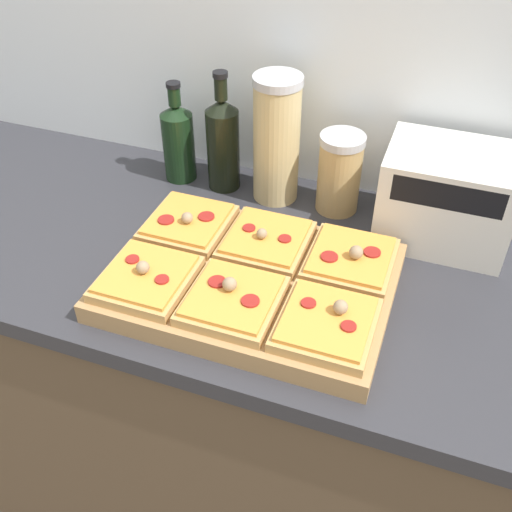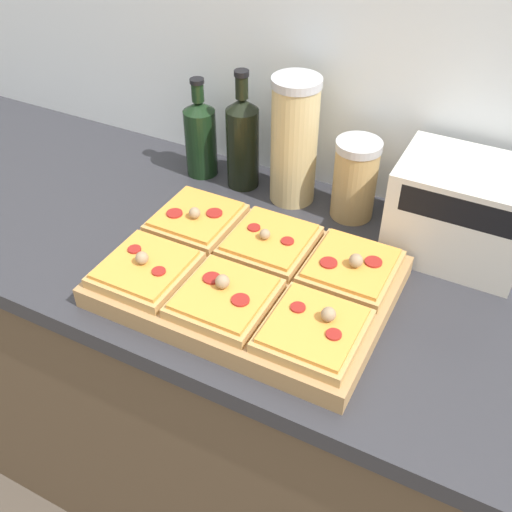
% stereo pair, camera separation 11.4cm
% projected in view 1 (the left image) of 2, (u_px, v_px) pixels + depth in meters
% --- Properties ---
extents(wall_back, '(6.00, 0.06, 2.50)m').
position_uv_depth(wall_back, '(349.00, 50.00, 1.27)').
color(wall_back, silver).
rests_on(wall_back, ground_plane).
extents(kitchen_counter, '(2.63, 0.67, 0.93)m').
position_uv_depth(kitchen_counter, '(286.00, 405.00, 1.51)').
color(kitchen_counter, brown).
rests_on(kitchen_counter, ground_plane).
extents(cutting_board, '(0.53, 0.38, 0.04)m').
position_uv_depth(cutting_board, '(251.00, 282.00, 1.15)').
color(cutting_board, '#A37A4C').
rests_on(cutting_board, kitchen_counter).
extents(pizza_slice_back_left, '(0.16, 0.17, 0.05)m').
position_uv_depth(pizza_slice_back_left, '(188.00, 223.00, 1.23)').
color(pizza_slice_back_left, tan).
rests_on(pizza_slice_back_left, cutting_board).
extents(pizza_slice_back_center, '(0.16, 0.17, 0.05)m').
position_uv_depth(pizza_slice_back_center, '(266.00, 240.00, 1.19)').
color(pizza_slice_back_center, tan).
rests_on(pizza_slice_back_center, cutting_board).
extents(pizza_slice_back_right, '(0.16, 0.17, 0.05)m').
position_uv_depth(pizza_slice_back_right, '(351.00, 259.00, 1.14)').
color(pizza_slice_back_right, tan).
rests_on(pizza_slice_back_right, cutting_board).
extents(pizza_slice_front_left, '(0.16, 0.17, 0.05)m').
position_uv_depth(pizza_slice_front_left, '(146.00, 277.00, 1.10)').
color(pizza_slice_front_left, tan).
rests_on(pizza_slice_front_left, cutting_board).
extents(pizza_slice_front_center, '(0.16, 0.17, 0.05)m').
position_uv_depth(pizza_slice_front_center, '(233.00, 299.00, 1.06)').
color(pizza_slice_front_center, tan).
rests_on(pizza_slice_front_center, cutting_board).
extents(pizza_slice_front_right, '(0.16, 0.17, 0.05)m').
position_uv_depth(pizza_slice_front_right, '(327.00, 323.00, 1.01)').
color(pizza_slice_front_right, tan).
rests_on(pizza_slice_front_right, cutting_board).
extents(olive_oil_bottle, '(0.08, 0.08, 0.24)m').
position_uv_depth(olive_oil_bottle, '(178.00, 140.00, 1.41)').
color(olive_oil_bottle, black).
rests_on(olive_oil_bottle, kitchen_counter).
extents(wine_bottle, '(0.08, 0.08, 0.28)m').
position_uv_depth(wine_bottle, '(223.00, 142.00, 1.37)').
color(wine_bottle, black).
rests_on(wine_bottle, kitchen_counter).
extents(grain_jar_tall, '(0.11, 0.11, 0.29)m').
position_uv_depth(grain_jar_tall, '(277.00, 140.00, 1.32)').
color(grain_jar_tall, tan).
rests_on(grain_jar_tall, kitchen_counter).
extents(grain_jar_short, '(0.10, 0.10, 0.18)m').
position_uv_depth(grain_jar_short, '(339.00, 173.00, 1.32)').
color(grain_jar_short, tan).
rests_on(grain_jar_short, kitchen_counter).
extents(toaster_oven, '(0.29, 0.20, 0.20)m').
position_uv_depth(toaster_oven, '(447.00, 197.00, 1.23)').
color(toaster_oven, beige).
rests_on(toaster_oven, kitchen_counter).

